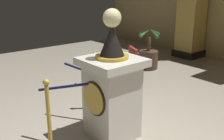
% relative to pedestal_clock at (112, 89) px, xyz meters
% --- Properties ---
extents(pedestal_clock, '(0.75, 0.75, 1.79)m').
position_rel_pedestal_clock_xyz_m(pedestal_clock, '(0.00, 0.00, 0.00)').
color(pedestal_clock, silver).
rests_on(pedestal_clock, ground_plane).
extents(stanchion_near, '(0.24, 0.24, 1.01)m').
position_rel_pedestal_clock_xyz_m(stanchion_near, '(-0.88, 0.36, -0.35)').
color(stanchion_near, gold).
rests_on(stanchion_near, ground_plane).
extents(stanchion_far, '(0.24, 0.24, 1.02)m').
position_rel_pedestal_clock_xyz_m(stanchion_far, '(-0.12, -0.90, -0.35)').
color(stanchion_far, gold).
rests_on(stanchion_far, ground_plane).
extents(velvet_rope, '(1.04, 1.05, 0.22)m').
position_rel_pedestal_clock_xyz_m(velvet_rope, '(-0.50, -0.27, 0.08)').
color(velvet_rope, '#141947').
extents(potted_palm_left, '(0.67, 0.67, 1.08)m').
position_rel_pedestal_clock_xyz_m(potted_palm_left, '(-1.96, 2.82, -0.39)').
color(potted_palm_left, '#4C3828').
rests_on(potted_palm_left, ground_plane).
extents(cafe_table, '(0.52, 0.52, 0.73)m').
position_rel_pedestal_clock_xyz_m(cafe_table, '(-1.50, 1.23, -0.24)').
color(cafe_table, '#332D28').
rests_on(cafe_table, ground_plane).
extents(cafe_chair_red, '(0.53, 0.53, 0.96)m').
position_rel_pedestal_clock_xyz_m(cafe_chair_red, '(-0.92, 1.15, -0.13)').
color(cafe_chair_red, black).
rests_on(cafe_chair_red, ground_plane).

